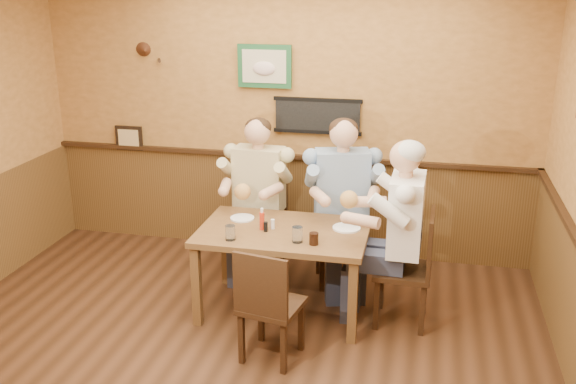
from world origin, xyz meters
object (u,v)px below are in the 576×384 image
chair_right_end (403,268)px  chair_back_left (260,224)px  water_glass_left (230,233)px  hot_sauce_bottle (262,220)px  pepper_shaker (266,227)px  diner_blue_polo (341,211)px  salt_shaker (273,224)px  water_glass_mid (297,235)px  diner_white_elder (404,244)px  diner_tan_shirt (259,204)px  chair_near_side (272,303)px  dining_table (283,240)px  chair_back_right (341,233)px  cola_tumbler (314,239)px

chair_right_end → chair_back_left: bearing=-115.7°
water_glass_left → hot_sauce_bottle: 0.33m
pepper_shaker → diner_blue_polo: bearing=53.8°
salt_shaker → hot_sauce_bottle: bearing=-156.6°
water_glass_mid → diner_white_elder: bearing=17.5°
diner_white_elder → salt_shaker: 1.09m
diner_tan_shirt → pepper_shaker: bearing=-68.2°
water_glass_mid → pepper_shaker: water_glass_mid is taller
chair_near_side → diner_tan_shirt: 1.56m
chair_back_left → water_glass_mid: 1.19m
dining_table → water_glass_left: water_glass_left is taller
chair_back_right → diner_white_elder: size_ratio=0.71×
diner_tan_shirt → water_glass_left: diner_tan_shirt is taller
chair_near_side → diner_blue_polo: (0.32, 1.37, 0.25)m
chair_back_right → diner_tan_shirt: diner_tan_shirt is taller
cola_tumbler → hot_sauce_bottle: size_ratio=0.57×
chair_back_left → water_glass_left: (0.04, -1.06, 0.33)m
chair_right_end → chair_back_right: bearing=-134.4°
diner_tan_shirt → water_glass_mid: diner_tan_shirt is taller
diner_white_elder → water_glass_mid: size_ratio=10.94×
water_glass_mid → cola_tumbler: bearing=-7.8°
chair_back_left → hot_sauce_bottle: chair_back_left is taller
diner_tan_shirt → chair_near_side: bearing=-68.4°
chair_back_right → chair_right_end: (0.60, -0.62, -0.01)m
water_glass_left → hot_sauce_bottle: size_ratio=0.72×
cola_tumbler → salt_shaker: (-0.39, 0.25, -0.01)m
pepper_shaker → water_glass_left: bearing=-134.8°
diner_tan_shirt → water_glass_mid: size_ratio=10.69×
chair_back_right → diner_white_elder: (0.60, -0.62, 0.20)m
chair_right_end → diner_blue_polo: diner_blue_polo is taller
diner_blue_polo → water_glass_left: size_ratio=11.64×
diner_tan_shirt → diner_white_elder: diner_white_elder is taller
chair_right_end → pepper_shaker: 1.17m
diner_blue_polo → diner_tan_shirt: bearing=157.9°
diner_blue_polo → cola_tumbler: bearing=-110.7°
diner_white_elder → hot_sauce_bottle: size_ratio=8.25×
chair_right_end → diner_blue_polo: 0.89m
chair_right_end → cola_tumbler: 0.81m
diner_white_elder → cola_tumbler: 0.76m
chair_back_right → hot_sauce_bottle: (-0.57, -0.68, 0.34)m
chair_back_right → water_glass_left: chair_back_right is taller
chair_back_right → diner_blue_polo: 0.21m
chair_right_end → hot_sauce_bottle: size_ratio=5.77×
hot_sauce_bottle → salt_shaker: hot_sauce_bottle is taller
chair_near_side → diner_white_elder: 1.21m
water_glass_mid → chair_right_end: bearing=17.5°
chair_back_right → water_glass_mid: bearing=-119.3°
chair_near_side → diner_white_elder: size_ratio=0.65×
water_glass_mid → dining_table: bearing=125.4°
chair_right_end → cola_tumbler: (-0.69, -0.28, 0.31)m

